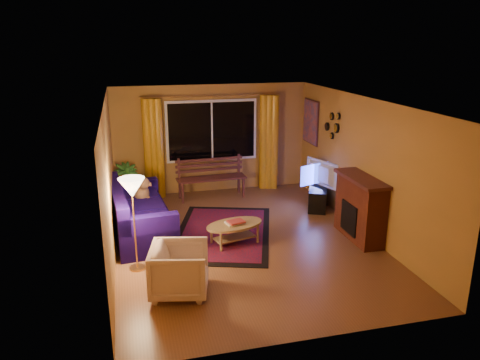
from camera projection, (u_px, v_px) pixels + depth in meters
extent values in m
cube|color=brown|center=(244.00, 241.00, 8.44)|extent=(4.50, 6.00, 0.02)
cube|color=white|center=(244.00, 101.00, 7.71)|extent=(4.50, 6.00, 0.02)
cube|color=#B5823B|center=(212.00, 139.00, 10.87)|extent=(4.50, 0.02, 2.50)
cube|color=#B5823B|center=(109.00, 183.00, 7.55)|extent=(0.02, 6.00, 2.50)
cube|color=#B5823B|center=(363.00, 165.00, 8.60)|extent=(0.02, 6.00, 2.50)
cube|color=black|center=(212.00, 131.00, 10.75)|extent=(2.00, 0.02, 1.30)
cylinder|color=#BF8C3F|center=(212.00, 96.00, 10.47)|extent=(3.20, 0.03, 0.03)
cylinder|color=orange|center=(154.00, 149.00, 10.47)|extent=(0.36, 0.36, 2.24)
cylinder|color=orange|center=(269.00, 142.00, 11.10)|extent=(0.36, 0.36, 2.24)
cube|color=#421D1B|center=(212.00, 188.00, 10.61)|extent=(1.58, 0.54, 0.47)
imported|color=#235B1E|center=(126.00, 184.00, 10.11)|extent=(0.62, 0.62, 0.93)
cube|color=#110549|center=(141.00, 210.00, 8.59)|extent=(1.18, 2.38, 0.93)
imported|color=beige|center=(180.00, 268.00, 6.58)|extent=(0.88, 0.92, 0.80)
cylinder|color=#BF8C3F|center=(134.00, 225.00, 7.19)|extent=(0.32, 0.32, 1.50)
cube|color=maroon|center=(223.00, 233.00, 8.75)|extent=(2.46, 3.11, 0.02)
cylinder|color=#A48552|center=(235.00, 234.00, 8.25)|extent=(1.29, 1.29, 0.38)
cube|color=black|center=(318.00, 196.00, 10.10)|extent=(0.78, 1.14, 0.45)
imported|color=black|center=(319.00, 174.00, 9.95)|extent=(0.43, 0.94, 0.55)
cube|color=maroon|center=(360.00, 210.00, 8.39)|extent=(0.40, 1.20, 1.10)
cube|color=#D55228|center=(311.00, 122.00, 10.75)|extent=(0.04, 0.76, 0.96)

